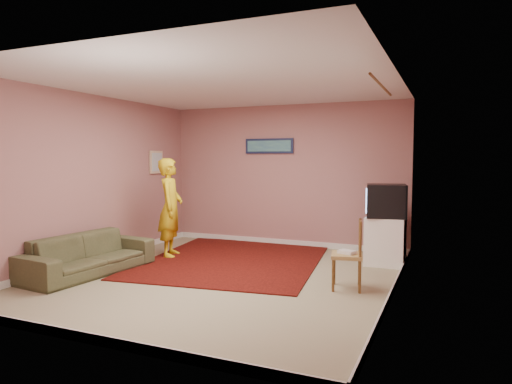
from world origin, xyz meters
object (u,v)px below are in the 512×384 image
at_px(crt_tv, 386,201).
at_px(chair_a, 384,223).
at_px(chair_b, 347,247).
at_px(person, 170,208).
at_px(sofa, 89,254).
at_px(tv_cabinet, 385,241).

xyz_separation_m(crt_tv, chair_a, (-0.06, 0.35, -0.39)).
bearing_deg(chair_b, crt_tv, 158.80).
height_order(chair_b, person, person).
bearing_deg(crt_tv, sofa, -159.23).
distance_m(tv_cabinet, chair_b, 1.55).
distance_m(chair_a, person, 3.48).
bearing_deg(person, sofa, 143.15).
relative_size(chair_a, sofa, 0.28).
bearing_deg(person, chair_b, -124.87).
xyz_separation_m(tv_cabinet, chair_a, (-0.07, 0.35, 0.23)).
relative_size(chair_a, person, 0.33).
distance_m(chair_b, sofa, 3.56).
distance_m(chair_a, chair_b, 1.88).
relative_size(tv_cabinet, chair_b, 1.55).
bearing_deg(sofa, person, -10.24).
distance_m(crt_tv, sofa, 4.41).
bearing_deg(chair_a, chair_b, -94.93).
xyz_separation_m(chair_a, sofa, (-3.68, -2.57, -0.32)).
relative_size(tv_cabinet, chair_a, 1.38).
bearing_deg(chair_b, tv_cabinet, 158.60).
xyz_separation_m(tv_cabinet, crt_tv, (-0.01, -0.00, 0.61)).
relative_size(chair_b, person, 0.29).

